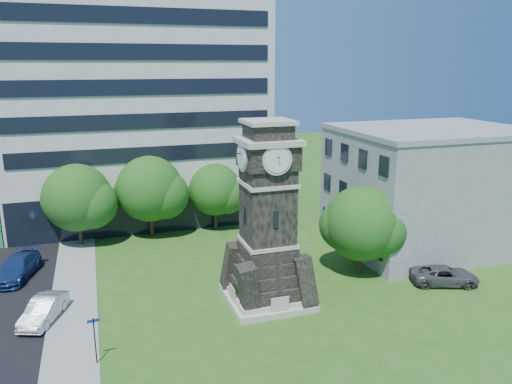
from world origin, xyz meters
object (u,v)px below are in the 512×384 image
object	(u,v)px
street_sign	(95,335)
car_street_mid	(44,310)
park_bench	(274,292)
car_street_north	(17,268)
car_east_lot	(445,275)
clock_tower	(267,226)

from	to	relation	value
street_sign	car_street_mid	bearing A→B (deg)	111.90
park_bench	street_sign	xyz separation A→B (m)	(-11.63, -4.14, 1.13)
car_street_mid	car_street_north	bearing A→B (deg)	128.12
car_street_mid	car_east_lot	distance (m)	27.49
clock_tower	car_street_mid	world-z (taller)	clock_tower
street_sign	park_bench	bearing A→B (deg)	14.31
clock_tower	park_bench	world-z (taller)	clock_tower
clock_tower	car_street_north	distance (m)	19.56
car_east_lot	car_street_north	bearing A→B (deg)	89.68
car_street_mid	park_bench	xyz separation A→B (m)	(14.66, -1.76, -0.16)
street_sign	clock_tower	bearing A→B (deg)	15.29
car_east_lot	park_bench	bearing A→B (deg)	102.81
clock_tower	car_street_north	size ratio (longest dim) A/B	2.25
clock_tower	car_street_mid	distance (m)	14.98
car_street_mid	street_sign	size ratio (longest dim) A/B	1.62
clock_tower	car_east_lot	world-z (taller)	clock_tower
park_bench	street_sign	distance (m)	12.40
car_street_north	street_sign	distance (m)	14.60
clock_tower	car_street_north	world-z (taller)	clock_tower
car_street_mid	car_east_lot	bearing A→B (deg)	13.45
car_street_mid	clock_tower	bearing A→B (deg)	13.48
car_street_north	park_bench	bearing A→B (deg)	-13.06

